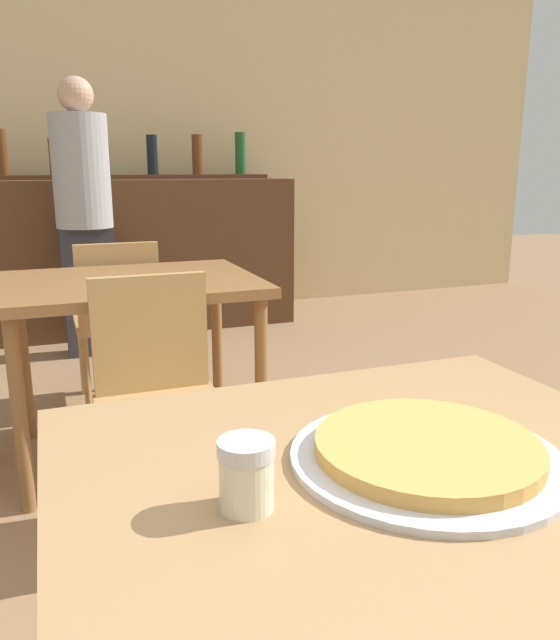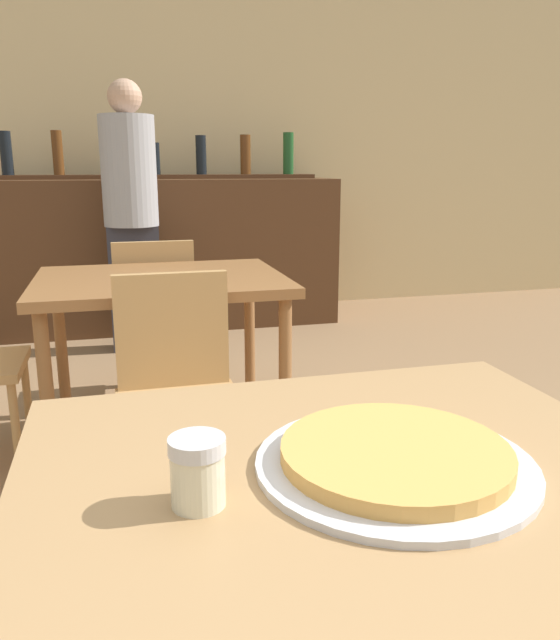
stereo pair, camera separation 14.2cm
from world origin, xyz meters
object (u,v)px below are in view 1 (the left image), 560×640
Objects in this scene: cheese_shaker at (246,474)px; person_standing at (84,210)px; chair_far_side_back at (118,313)px; pizza_tray at (428,452)px; chair_far_side_front at (158,387)px.

person_standing reaches higher than cheese_shaker.
chair_far_side_back is 8.62× the size of cheese_shaker.
person_standing reaches higher than pizza_tray.
pizza_tray is 0.30m from cheese_shaker.
pizza_tray is 0.25× the size of person_standing.
cheese_shaker is (-0.08, -2.33, 0.30)m from chair_far_side_back.
cheese_shaker is at bearing -90.33° from person_standing.
cheese_shaker is 3.34m from person_standing.
cheese_shaker is (-0.30, -0.03, 0.03)m from pizza_tray.
pizza_tray is at bearing -79.43° from chair_far_side_front.
person_standing reaches higher than chair_far_side_back.
cheese_shaker is at bearing -174.81° from pizza_tray.
chair_far_side_back is at bearing 95.46° from pizza_tray.
chair_far_side_back is at bearing 90.00° from chair_far_side_front.
chair_far_side_back is at bearing -86.55° from person_standing.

